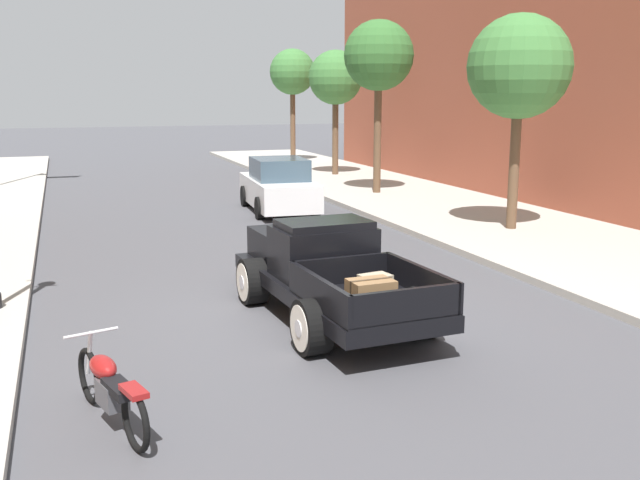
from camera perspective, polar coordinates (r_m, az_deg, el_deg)
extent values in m
plane|color=#47474C|center=(12.19, -0.53, -5.65)|extent=(140.00, 140.00, 0.00)
cube|color=black|center=(11.64, 0.91, -3.72)|extent=(2.04, 4.99, 0.24)
cube|color=black|center=(11.83, 0.23, -0.88)|extent=(1.62, 1.19, 0.80)
cube|color=black|center=(11.69, 0.33, 1.27)|extent=(1.49, 1.01, 0.12)
cube|color=#3D4C5B|center=(12.31, -0.81, 0.37)|extent=(1.33, 0.12, 0.44)
cube|color=black|center=(13.03, -2.01, -0.35)|extent=(1.40, 1.57, 0.52)
cube|color=silver|center=(13.77, -3.19, 0.20)|extent=(0.68, 0.14, 0.47)
cube|color=black|center=(10.38, 4.03, -4.84)|extent=(1.81, 2.19, 0.04)
cube|color=black|center=(9.99, -0.12, -4.15)|extent=(0.20, 2.10, 0.44)
cube|color=black|center=(10.70, 7.92, -3.20)|extent=(0.20, 2.10, 0.44)
cube|color=black|center=(9.47, 6.81, -5.13)|extent=(1.62, 0.17, 0.44)
cube|color=black|center=(11.20, 1.71, -2.43)|extent=(1.62, 0.17, 0.44)
cylinder|color=black|center=(12.59, -5.32, -3.25)|extent=(0.40, 0.82, 0.80)
cylinder|color=silver|center=(12.54, -6.13, -3.33)|extent=(0.05, 0.66, 0.66)
cylinder|color=silver|center=(12.54, -6.17, -3.33)|extent=(0.03, 0.24, 0.24)
cylinder|color=black|center=(13.22, 2.12, -2.49)|extent=(0.40, 0.82, 0.80)
cylinder|color=silver|center=(13.30, 2.84, -2.42)|extent=(0.05, 0.66, 0.66)
cylinder|color=silver|center=(13.30, 2.88, -2.41)|extent=(0.03, 0.24, 0.24)
cylinder|color=black|center=(10.15, -0.69, -6.84)|extent=(0.40, 0.82, 0.80)
cylinder|color=silver|center=(10.09, -1.67, -6.97)|extent=(0.05, 0.66, 0.66)
cylinder|color=silver|center=(10.09, -1.72, -6.98)|extent=(0.03, 0.24, 0.24)
cylinder|color=black|center=(10.93, 8.11, -5.63)|extent=(0.40, 0.82, 0.80)
cylinder|color=silver|center=(11.02, 8.94, -5.50)|extent=(0.05, 0.66, 0.66)
cylinder|color=silver|center=(11.02, 8.98, -5.50)|extent=(0.03, 0.24, 0.24)
cube|color=olive|center=(9.94, 4.02, -4.26)|extent=(0.62, 0.47, 0.40)
cube|color=#3D2D1E|center=(9.94, 4.02, -4.26)|extent=(0.62, 0.08, 0.42)
cube|color=gray|center=(10.69, 4.37, -3.47)|extent=(0.49, 0.39, 0.28)
torus|color=black|center=(9.07, -17.69, -10.14)|extent=(0.25, 0.66, 0.67)
torus|color=black|center=(7.80, -14.31, -13.59)|extent=(0.25, 0.66, 0.67)
cube|color=#4C4C51|center=(8.37, -16.04, -11.54)|extent=(0.35, 0.49, 0.28)
ellipsoid|color=maroon|center=(8.50, -16.70, -9.53)|extent=(0.39, 0.57, 0.24)
cube|color=black|center=(8.09, -15.50, -11.18)|extent=(0.36, 0.60, 0.10)
cylinder|color=silver|center=(8.91, -17.68, -8.47)|extent=(0.12, 0.26, 0.58)
cylinder|color=silver|center=(8.71, -17.55, -6.97)|extent=(0.61, 0.20, 0.04)
cube|color=maroon|center=(7.67, -14.43, -11.42)|extent=(0.28, 0.43, 0.06)
cube|color=silver|center=(22.37, -3.29, 3.82)|extent=(2.03, 4.42, 0.80)
cube|color=#384C5B|center=(22.14, -3.23, 5.62)|extent=(1.66, 2.11, 0.64)
cylinder|color=black|center=(23.52, -5.91, 3.46)|extent=(0.27, 0.67, 0.66)
cylinder|color=black|center=(23.84, -1.99, 3.63)|extent=(0.27, 0.67, 0.66)
cylinder|color=black|center=(21.00, -4.75, 2.52)|extent=(0.27, 0.67, 0.66)
cylinder|color=black|center=(21.36, -0.38, 2.71)|extent=(0.27, 0.67, 0.66)
cylinder|color=brown|center=(19.22, 15.01, 5.47)|extent=(0.26, 0.26, 3.11)
sphere|color=#3D7538|center=(19.13, 15.42, 13.02)|extent=(2.59, 2.59, 2.59)
cylinder|color=brown|center=(25.50, 4.54, 7.99)|extent=(0.26, 0.26, 3.80)
sphere|color=#33662D|center=(25.48, 4.64, 14.27)|extent=(2.39, 2.39, 2.39)
cylinder|color=brown|center=(31.22, 1.21, 8.14)|extent=(0.26, 0.26, 3.22)
sphere|color=#3D7538|center=(31.17, 1.23, 12.67)|extent=(2.28, 2.28, 2.28)
cylinder|color=brown|center=(37.25, -2.15, 8.98)|extent=(0.26, 0.26, 3.62)
sphere|color=#3D7538|center=(37.23, -2.18, 13.08)|extent=(2.27, 2.27, 2.27)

